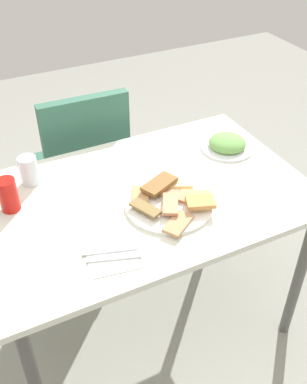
{
  "coord_description": "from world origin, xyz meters",
  "views": [
    {
      "loc": [
        -0.53,
        -1.17,
        1.74
      ],
      "look_at": [
        0.02,
        -0.04,
        0.77
      ],
      "focal_mm": 41.99,
      "sensor_mm": 36.0,
      "label": 1
    }
  ],
  "objects_px": {
    "dining_table": "(144,212)",
    "salad_plate_greens": "(227,144)",
    "soda_can": "(8,195)",
    "paper_napkin": "(112,255)",
    "pide_platter": "(170,202)",
    "dining_chair": "(84,162)",
    "drinking_glass": "(29,170)",
    "fork": "(114,258)",
    "spoon": "(110,251)"
  },
  "relations": [
    {
      "from": "dining_table",
      "to": "salad_plate_greens",
      "type": "xyz_separation_m",
      "value": [
        0.44,
        0.13,
        0.1
      ]
    },
    {
      "from": "soda_can",
      "to": "paper_napkin",
      "type": "bearing_deg",
      "value": -57.89
    },
    {
      "from": "pide_platter",
      "to": "paper_napkin",
      "type": "xyz_separation_m",
      "value": [
        -0.28,
        -0.14,
        -0.01
      ]
    },
    {
      "from": "pide_platter",
      "to": "soda_can",
      "type": "xyz_separation_m",
      "value": [
        -0.51,
        0.23,
        0.05
      ]
    },
    {
      "from": "dining_chair",
      "to": "drinking_glass",
      "type": "relative_size",
      "value": 8.14
    },
    {
      "from": "dining_table",
      "to": "salad_plate_greens",
      "type": "distance_m",
      "value": 0.47
    },
    {
      "from": "dining_chair",
      "to": "salad_plate_greens",
      "type": "relative_size",
      "value": 4.11
    },
    {
      "from": "dining_table",
      "to": "dining_chair",
      "type": "relative_size",
      "value": 1.34
    },
    {
      "from": "paper_napkin",
      "to": "fork",
      "type": "distance_m",
      "value": 0.02
    },
    {
      "from": "pide_platter",
      "to": "salad_plate_greens",
      "type": "height_order",
      "value": "salad_plate_greens"
    },
    {
      "from": "pide_platter",
      "to": "soda_can",
      "type": "relative_size",
      "value": 2.67
    },
    {
      "from": "paper_napkin",
      "to": "pide_platter",
      "type": "bearing_deg",
      "value": 26.77
    },
    {
      "from": "drinking_glass",
      "to": "fork",
      "type": "xyz_separation_m",
      "value": [
        0.13,
        -0.51,
        -0.05
      ]
    },
    {
      "from": "paper_napkin",
      "to": "fork",
      "type": "xyz_separation_m",
      "value": [
        0.0,
        -0.02,
        0.0
      ]
    },
    {
      "from": "dining_chair",
      "to": "drinking_glass",
      "type": "distance_m",
      "value": 0.57
    },
    {
      "from": "paper_napkin",
      "to": "drinking_glass",
      "type": "bearing_deg",
      "value": 104.87
    },
    {
      "from": "drinking_glass",
      "to": "pide_platter",
      "type": "bearing_deg",
      "value": -40.49
    },
    {
      "from": "pide_platter",
      "to": "spoon",
      "type": "xyz_separation_m",
      "value": [
        -0.28,
        -0.12,
        -0.01
      ]
    },
    {
      "from": "drinking_glass",
      "to": "spoon",
      "type": "bearing_deg",
      "value": -74.58
    },
    {
      "from": "salad_plate_greens",
      "to": "drinking_glass",
      "type": "distance_m",
      "value": 0.8
    },
    {
      "from": "dining_table",
      "to": "drinking_glass",
      "type": "relative_size",
      "value": 10.87
    },
    {
      "from": "paper_napkin",
      "to": "spoon",
      "type": "height_order",
      "value": "spoon"
    },
    {
      "from": "salad_plate_greens",
      "to": "spoon",
      "type": "bearing_deg",
      "value": -152.45
    },
    {
      "from": "salad_plate_greens",
      "to": "drinking_glass",
      "type": "relative_size",
      "value": 1.98
    },
    {
      "from": "dining_table",
      "to": "pide_platter",
      "type": "distance_m",
      "value": 0.15
    },
    {
      "from": "soda_can",
      "to": "spoon",
      "type": "xyz_separation_m",
      "value": [
        0.23,
        -0.35,
        -0.06
      ]
    },
    {
      "from": "fork",
      "to": "salad_plate_greens",
      "type": "bearing_deg",
      "value": 48.32
    },
    {
      "from": "dining_chair",
      "to": "paper_napkin",
      "type": "bearing_deg",
      "value": -102.11
    },
    {
      "from": "pide_platter",
      "to": "fork",
      "type": "height_order",
      "value": "pide_platter"
    },
    {
      "from": "salad_plate_greens",
      "to": "drinking_glass",
      "type": "xyz_separation_m",
      "value": [
        -0.79,
        0.12,
        0.03
      ]
    },
    {
      "from": "pide_platter",
      "to": "fork",
      "type": "distance_m",
      "value": 0.32
    },
    {
      "from": "dining_chair",
      "to": "drinking_glass",
      "type": "xyz_separation_m",
      "value": [
        -0.32,
        -0.38,
        0.29
      ]
    },
    {
      "from": "pide_platter",
      "to": "salad_plate_greens",
      "type": "bearing_deg",
      "value": 30.15
    },
    {
      "from": "drinking_glass",
      "to": "fork",
      "type": "relative_size",
      "value": 0.66
    },
    {
      "from": "soda_can",
      "to": "dining_chair",
      "type": "bearing_deg",
      "value": 50.39
    },
    {
      "from": "salad_plate_greens",
      "to": "paper_napkin",
      "type": "distance_m",
      "value": 0.76
    },
    {
      "from": "fork",
      "to": "spoon",
      "type": "height_order",
      "value": "same"
    },
    {
      "from": "dining_table",
      "to": "pide_platter",
      "type": "bearing_deg",
      "value": -59.0
    },
    {
      "from": "dining_table",
      "to": "pide_platter",
      "type": "relative_size",
      "value": 3.68
    },
    {
      "from": "soda_can",
      "to": "spoon",
      "type": "height_order",
      "value": "soda_can"
    },
    {
      "from": "pide_platter",
      "to": "paper_napkin",
      "type": "relative_size",
      "value": 2.11
    },
    {
      "from": "soda_can",
      "to": "fork",
      "type": "relative_size",
      "value": 0.73
    },
    {
      "from": "dining_table",
      "to": "fork",
      "type": "xyz_separation_m",
      "value": [
        -0.22,
        -0.25,
        0.09
      ]
    },
    {
      "from": "soda_can",
      "to": "spoon",
      "type": "bearing_deg",
      "value": -56.57
    },
    {
      "from": "fork",
      "to": "dining_chair",
      "type": "bearing_deg",
      "value": 96.51
    },
    {
      "from": "drinking_glass",
      "to": "fork",
      "type": "bearing_deg",
      "value": -75.64
    },
    {
      "from": "dining_chair",
      "to": "soda_can",
      "type": "bearing_deg",
      "value": -129.61
    },
    {
      "from": "fork",
      "to": "pide_platter",
      "type": "bearing_deg",
      "value": 48.03
    },
    {
      "from": "dining_chair",
      "to": "fork",
      "type": "distance_m",
      "value": 0.94
    },
    {
      "from": "pide_platter",
      "to": "soda_can",
      "type": "bearing_deg",
      "value": 156.01
    }
  ]
}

